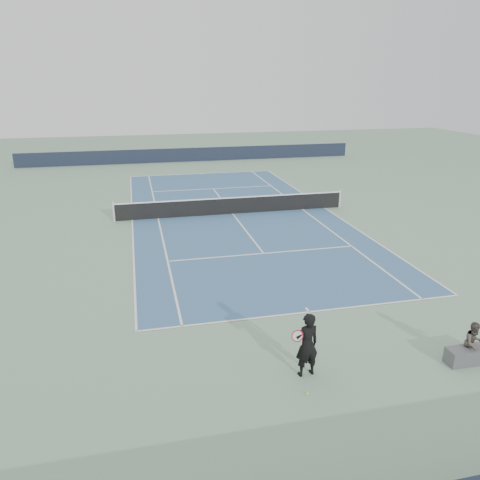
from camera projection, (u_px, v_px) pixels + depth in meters
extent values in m
plane|color=gray|center=(233.00, 214.00, 26.07)|extent=(80.00, 80.00, 0.00)
cube|color=#395F88|center=(233.00, 214.00, 26.07)|extent=(10.97, 23.77, 0.01)
cylinder|color=silver|center=(114.00, 212.00, 24.55)|extent=(0.10, 0.10, 1.07)
cylinder|color=silver|center=(340.00, 198.00, 27.25)|extent=(0.10, 0.10, 1.07)
cube|color=black|center=(233.00, 206.00, 25.92)|extent=(12.80, 0.03, 0.90)
cube|color=white|center=(233.00, 198.00, 25.77)|extent=(12.80, 0.04, 0.06)
cube|color=black|center=(191.00, 155.00, 42.34)|extent=(30.00, 0.25, 1.20)
imported|color=black|center=(307.00, 345.00, 11.69)|extent=(0.72, 0.56, 1.73)
torus|color=#A10D2B|center=(297.00, 336.00, 11.48)|extent=(0.34, 0.18, 0.36)
cylinder|color=white|center=(297.00, 336.00, 11.48)|extent=(0.29, 0.14, 0.32)
cylinder|color=white|center=(301.00, 344.00, 11.62)|extent=(0.08, 0.13, 0.27)
sphere|color=yellow|center=(307.00, 394.00, 11.18)|extent=(0.07, 0.07, 0.07)
cube|color=#4E4D52|center=(471.00, 355.00, 12.41)|extent=(1.38, 0.46, 0.44)
imported|color=#474039|center=(473.00, 343.00, 12.29)|extent=(0.57, 0.46, 1.18)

